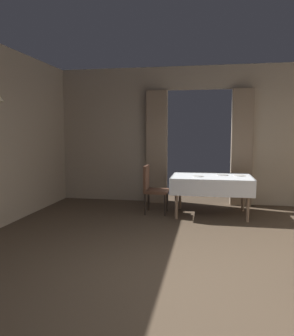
% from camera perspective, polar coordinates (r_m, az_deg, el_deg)
% --- Properties ---
extents(ground, '(10.08, 10.08, 0.00)m').
position_cam_1_polar(ground, '(3.69, 6.51, -19.16)').
color(ground, '#4C3D2D').
extents(wall_back, '(6.40, 0.27, 3.00)m').
position_cam_1_polar(wall_back, '(7.52, 8.78, 5.57)').
color(wall_back, gray).
rests_on(wall_back, ground).
extents(dining_table_mid, '(1.49, 1.06, 0.75)m').
position_cam_1_polar(dining_table_mid, '(6.47, 10.90, -2.13)').
color(dining_table_mid, '#7A604C').
rests_on(dining_table_mid, ground).
extents(chair_mid_left, '(0.44, 0.44, 0.93)m').
position_cam_1_polar(chair_mid_left, '(6.53, 0.90, -3.22)').
color(chair_mid_left, black).
rests_on(chair_mid_left, ground).
extents(plate_mid_a, '(0.20, 0.20, 0.01)m').
position_cam_1_polar(plate_mid_a, '(6.33, 8.66, -1.38)').
color(plate_mid_a, white).
rests_on(plate_mid_a, dining_table_mid).
extents(plate_mid_b, '(0.22, 0.22, 0.01)m').
position_cam_1_polar(plate_mid_b, '(6.60, 12.66, -1.16)').
color(plate_mid_b, white).
rests_on(plate_mid_b, dining_table_mid).
extents(plate_mid_c, '(0.23, 0.23, 0.01)m').
position_cam_1_polar(plate_mid_c, '(6.60, 15.46, -1.23)').
color(plate_mid_c, white).
rests_on(plate_mid_c, dining_table_mid).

